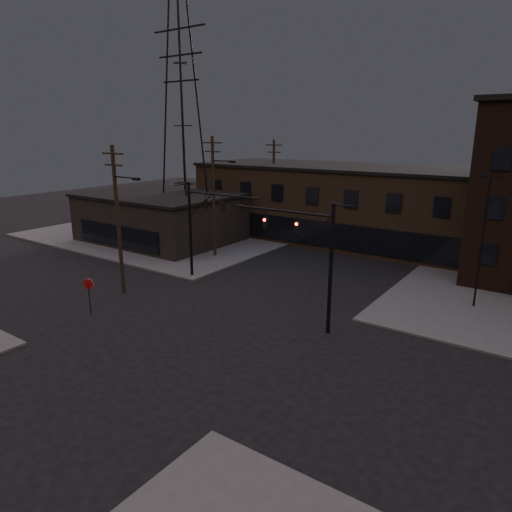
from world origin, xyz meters
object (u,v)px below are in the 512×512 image
at_px(traffic_signal_near, 314,252).
at_px(car_crossing, 364,241).
at_px(traffic_signal_far, 202,220).
at_px(stop_sign, 89,288).

xyz_separation_m(traffic_signal_near, car_crossing, (-5.19, 20.99, -4.09)).
bearing_deg(car_crossing, traffic_signal_far, -127.56).
height_order(traffic_signal_far, car_crossing, traffic_signal_far).
distance_m(stop_sign, car_crossing, 28.68).
relative_size(traffic_signal_far, car_crossing, 1.57).
bearing_deg(car_crossing, stop_sign, -122.64).
height_order(traffic_signal_far, stop_sign, traffic_signal_far).
relative_size(traffic_signal_far, stop_sign, 3.23).
bearing_deg(traffic_signal_far, stop_sign, -97.32).
distance_m(traffic_signal_near, stop_sign, 15.17).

